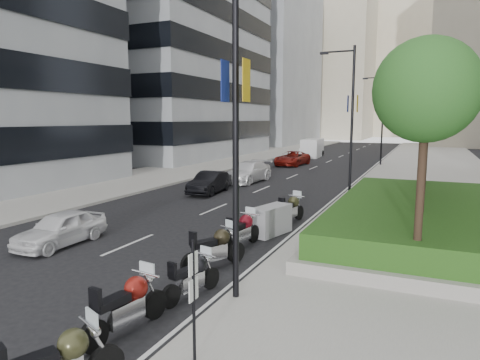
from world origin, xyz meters
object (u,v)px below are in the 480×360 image
Objects in this scene: motorcycle_5 at (271,220)px; motorcycle_6 at (291,209)px; parking_sign at (194,294)px; motorcycle_4 at (242,231)px; motorcycle_2 at (193,276)px; car_a at (61,228)px; car_b at (210,182)px; lamp_post_2 at (381,115)px; lamp_post_1 at (350,113)px; car_c at (248,172)px; lamp_post_0 at (230,103)px; motorcycle_3 at (215,248)px; motorcycle_1 at (128,305)px; delivery_van at (312,149)px; car_d at (292,158)px.

motorcycle_5 is 0.88× the size of motorcycle_6.
motorcycle_4 is (-2.22, 7.37, -0.81)m from parking_sign.
motorcycle_2 is at bearing -165.72° from motorcycle_4.
car_a reaches higher than motorcycle_4.
lamp_post_2 is at bearing 64.49° from car_b.
lamp_post_1 is 3.74× the size of motorcycle_4.
lamp_post_0 is at bearing -64.12° from car_c.
car_c reaches higher than motorcycle_6.
motorcycle_3 is 6.67m from motorcycle_6.
motorcycle_6 is (-1.07, -8.30, -4.43)m from lamp_post_1.
motorcycle_1 is (-2.00, 0.56, -0.80)m from parking_sign.
motorcycle_4 is at bearing -60.40° from car_b.
motorcycle_2 is 0.89× the size of motorcycle_6.
car_b is at bearing 53.32° from motorcycle_3.
parking_sign is 1.18× the size of motorcycle_2.
motorcycle_4 is 0.46× the size of car_c.
motorcycle_2 is 0.41× the size of car_c.
motorcycle_3 is 0.43× the size of delivery_van.
motorcycle_4 is at bearing 106.77° from parking_sign.
car_b is at bearing 63.62° from motorcycle_6.
car_d is 10.32m from delivery_van.
lamp_post_2 reaches higher than car_d.
motorcycle_2 is at bearing -0.15° from motorcycle_1.
motorcycle_3 reaches higher than motorcycle_5.
motorcycle_4 is at bearing 20.65° from car_a.
lamp_post_2 reaches higher than motorcycle_4.
motorcycle_2 is 2.28m from motorcycle_3.
motorcycle_1 is 11.14m from motorcycle_6.
delivery_van is at bearing 97.79° from car_d.
lamp_post_1 is at bearing 14.71° from car_b.
car_a is at bearing 138.79° from motorcycle_5.
motorcycle_6 is (0.14, 2.21, 0.05)m from motorcycle_5.
lamp_post_2 is 2.16× the size of car_b.
parking_sign is 7.74m from motorcycle_4.
car_c is (-8.49, 22.74, -0.70)m from parking_sign.
car_b is 0.77× the size of delivery_van.
motorcycle_4 is 0.64× the size of car_a.
lamp_post_1 reaches higher than parking_sign.
motorcycle_2 is 0.56× the size of car_a.
motorcycle_3 is at bearing 10.06° from motorcycle_1.
car_c is at bearing 24.57° from motorcycle_1.
car_a is at bearing 118.20° from motorcycle_4.
motorcycle_6 is (0.27, 11.14, -0.01)m from motorcycle_1.
motorcycle_4 reaches higher than motorcycle_2.
car_d is (-0.35, 12.48, -0.04)m from car_c.
parking_sign reaches higher than car_a.
car_c is at bearing -83.88° from car_d.
motorcycle_4 is at bearing -92.93° from lamp_post_2.
motorcycle_6 is at bearing -54.27° from car_c.
motorcycle_3 reaches higher than motorcycle_1.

